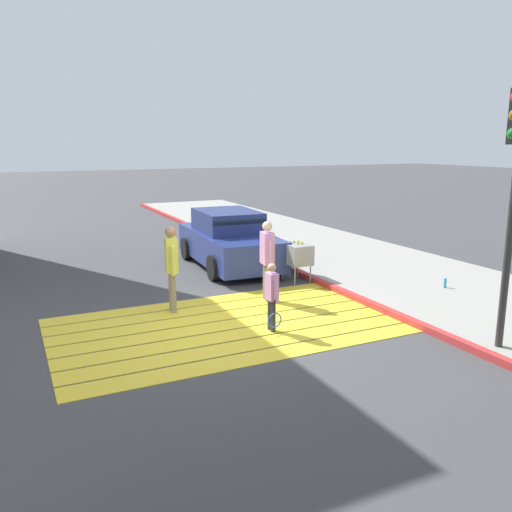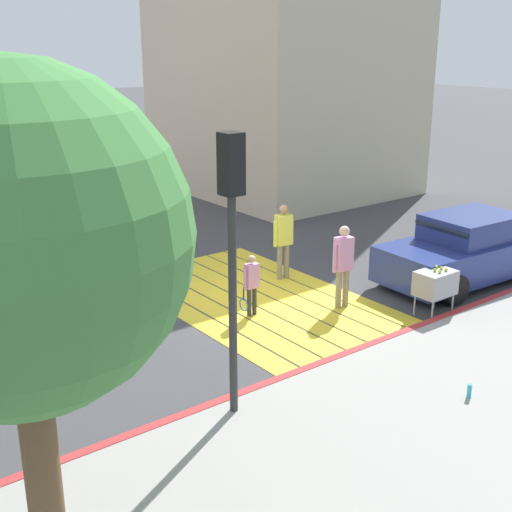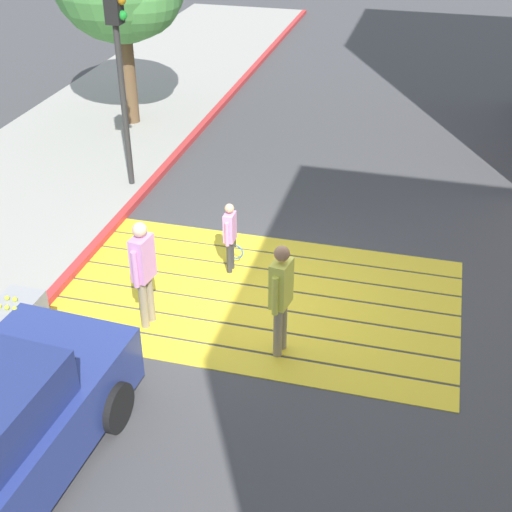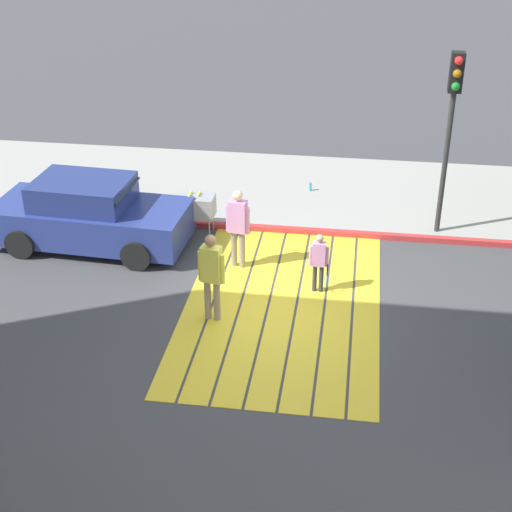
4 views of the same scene
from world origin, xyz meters
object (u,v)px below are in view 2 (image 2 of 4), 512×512
traffic_light_corner (231,221)px  water_bottle (469,391)px  pedestrian_adult_lead (283,236)px  pedestrian_adult_trailing (343,261)px  pedestrian_child_with_racket (251,282)px  car_parked_near_curb (466,250)px  tennis_ball_cart (435,283)px  street_tree (19,245)px

traffic_light_corner → water_bottle: 4.60m
pedestrian_adult_lead → pedestrian_adult_trailing: bearing=176.1°
pedestrian_adult_lead → pedestrian_child_with_racket: pedestrian_adult_lead is taller
car_parked_near_curb → water_bottle: size_ratio=19.98×
tennis_ball_cart → pedestrian_child_with_racket: size_ratio=0.79×
street_tree → tennis_ball_cart: 9.50m
tennis_ball_cart → pedestrian_adult_lead: 3.71m
traffic_light_corner → street_tree: 3.60m
car_parked_near_curb → pedestrian_adult_lead: bearing=51.2°
traffic_light_corner → pedestrian_adult_lead: size_ratio=2.37×
pedestrian_child_with_racket → tennis_ball_cart: bearing=-126.9°
street_tree → pedestrian_child_with_racket: street_tree is taller
street_tree → pedestrian_adult_trailing: bearing=-65.7°
car_parked_near_curb → pedestrian_adult_trailing: 3.49m
water_bottle → pedestrian_adult_trailing: bearing=-16.8°
car_parked_near_curb → water_bottle: car_parked_near_curb is taller
car_parked_near_curb → pedestrian_adult_trailing: pedestrian_adult_trailing is taller
street_tree → pedestrian_child_with_racket: 7.78m
car_parked_near_curb → pedestrian_adult_lead: size_ratio=2.46×
water_bottle → street_tree: bearing=84.7°
car_parked_near_curb → pedestrian_adult_lead: 4.23m
pedestrian_adult_trailing → tennis_ball_cart: bearing=-140.2°
tennis_ball_cart → water_bottle: 3.58m
pedestrian_adult_trailing → pedestrian_child_with_racket: 1.97m
water_bottle → pedestrian_adult_lead: (6.15, -1.36, 0.81)m
traffic_light_corner → street_tree: (-1.33, 3.30, 0.59)m
street_tree → pedestrian_child_with_racket: size_ratio=4.12×
pedestrian_adult_lead → car_parked_near_curb: bearing=-128.8°
traffic_light_corner → pedestrian_adult_trailing: (2.11, -4.32, -2.00)m
car_parked_near_curb → street_tree: (-2.91, 11.04, 2.90)m
pedestrian_adult_lead → water_bottle: bearing=167.5°
pedestrian_adult_lead → pedestrian_adult_trailing: size_ratio=1.01×
street_tree → tennis_ball_cart: size_ratio=5.23×
traffic_light_corner → tennis_ball_cart: 6.03m
tennis_ball_cart → pedestrian_adult_lead: pedestrian_adult_lead is taller
car_parked_near_curb → tennis_ball_cart: 2.41m
pedestrian_adult_trailing → pedestrian_child_with_racket: size_ratio=1.37×
traffic_light_corner → pedestrian_child_with_racket: 4.50m
pedestrian_adult_lead → pedestrian_child_with_racket: bearing=124.3°
water_bottle → pedestrian_adult_lead: 6.35m
street_tree → pedestrian_adult_trailing: street_tree is taller
car_parked_near_curb → pedestrian_adult_trailing: bearing=81.1°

